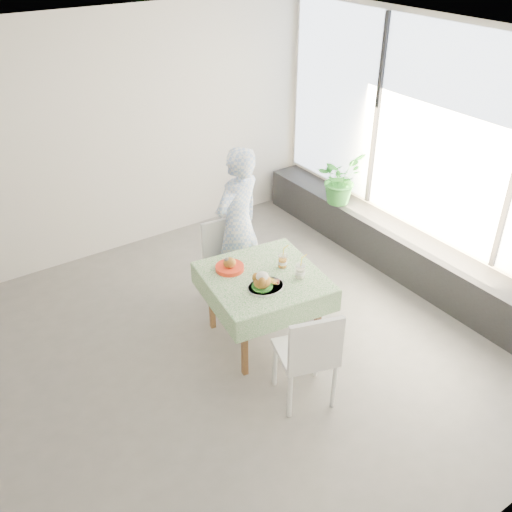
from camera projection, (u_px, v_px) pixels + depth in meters
floor at (196, 369)px, 5.29m from camera, size 6.00×6.00×0.00m
ceiling at (173, 58)px, 3.82m from camera, size 6.00×6.00×0.00m
wall_back at (79, 145)px, 6.31m from camera, size 6.00×0.02×2.80m
wall_front at (429, 449)px, 2.79m from camera, size 6.00×0.02×2.80m
wall_right at (438, 158)px, 5.99m from camera, size 0.02×5.00×2.80m
window_pane at (441, 136)px, 5.84m from camera, size 0.01×4.80×2.18m
window_ledge at (410, 257)px, 6.50m from camera, size 0.40×4.80×0.50m
cafe_table at (263, 300)px, 5.43m from camera, size 1.17×1.17×0.74m
chair_far at (229, 279)px, 6.06m from camera, size 0.48×0.48×0.91m
chair_near at (305, 371)px, 4.84m from camera, size 0.57×0.57×0.97m
diner at (238, 225)px, 5.90m from camera, size 0.71×0.57×1.69m
main_dish at (264, 283)px, 5.07m from camera, size 0.35×0.35×0.18m
juice_cup_orange at (283, 262)px, 5.38m from camera, size 0.09×0.09×0.26m
juice_cup_lemonade at (300, 272)px, 5.23m from camera, size 0.09×0.09×0.26m
second_dish at (230, 266)px, 5.35m from camera, size 0.27×0.27×0.13m
potted_plant at (340, 179)px, 6.98m from camera, size 0.68×0.64×0.62m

